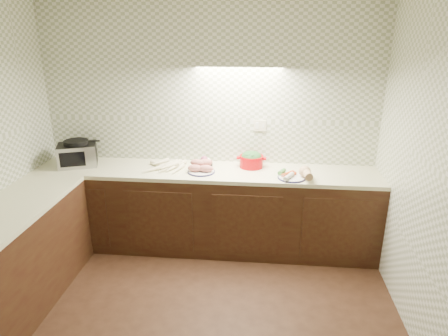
# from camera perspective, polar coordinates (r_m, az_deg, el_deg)

# --- Properties ---
(room) EXTENTS (3.60, 3.60, 2.60)m
(room) POSITION_cam_1_polar(r_m,az_deg,el_deg) (2.56, -7.65, 3.50)
(room) COLOR black
(room) RESTS_ON ground
(counter) EXTENTS (3.60, 3.60, 0.90)m
(counter) POSITION_cam_1_polar(r_m,az_deg,el_deg) (3.82, -14.66, -10.52)
(counter) COLOR black
(counter) RESTS_ON ground
(toaster_oven) EXTENTS (0.47, 0.42, 0.28)m
(toaster_oven) POSITION_cam_1_polar(r_m,az_deg,el_deg) (4.57, -20.21, 1.93)
(toaster_oven) COLOR black
(toaster_oven) RESTS_ON counter
(parsnip_pile) EXTENTS (0.41, 0.39, 0.07)m
(parsnip_pile) POSITION_cam_1_polar(r_m,az_deg,el_deg) (4.26, -7.81, 0.32)
(parsnip_pile) COLOR beige
(parsnip_pile) RESTS_ON counter
(sweet_potato_plate) EXTENTS (0.28, 0.28, 0.13)m
(sweet_potato_plate) POSITION_cam_1_polar(r_m,az_deg,el_deg) (4.12, -3.29, 0.09)
(sweet_potato_plate) COLOR #110F38
(sweet_potato_plate) RESTS_ON counter
(onion_bowl) EXTENTS (0.15, 0.15, 0.11)m
(onion_bowl) POSITION_cam_1_polar(r_m,az_deg,el_deg) (4.29, -2.67, 0.81)
(onion_bowl) COLOR black
(onion_bowl) RESTS_ON counter
(dutch_oven) EXTENTS (0.31, 0.25, 0.18)m
(dutch_oven) POSITION_cam_1_polar(r_m,az_deg,el_deg) (4.26, 3.93, 1.24)
(dutch_oven) COLOR #B30005
(dutch_oven) RESTS_ON counter
(veg_plate) EXTENTS (0.33, 0.28, 0.13)m
(veg_plate) POSITION_cam_1_polar(r_m,az_deg,el_deg) (4.02, 10.47, -0.82)
(veg_plate) COLOR #110F38
(veg_plate) RESTS_ON counter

